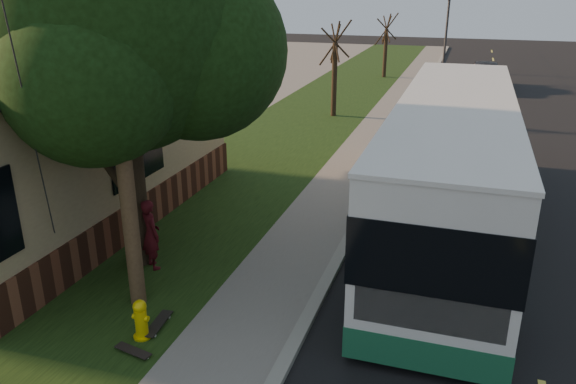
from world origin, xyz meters
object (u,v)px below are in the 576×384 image
object	(u,v)px
utility_pole	(113,65)
dumpster	(112,145)
skateboarder	(151,234)
traffic_signal	(447,25)
skateboard_main	(158,324)
fire_hydrant	(141,319)
transit_bus	(451,162)
leafy_tree	(121,24)
skateboard_spare	(133,351)
distant_car	(485,75)
bare_tree_far	(386,47)
bare_tree_near	(335,70)

from	to	relation	value
utility_pole	dumpster	size ratio (longest dim) A/B	5.49
skateboarder	dumpster	xyz separation A→B (m)	(-5.07, 6.00, -0.09)
traffic_signal	skateboard_main	distance (m)	33.91
fire_hydrant	dumpster	distance (m)	10.43
fire_hydrant	traffic_signal	bearing A→B (deg)	84.79
dumpster	transit_bus	bearing A→B (deg)	-9.25
transit_bus	leafy_tree	bearing A→B (deg)	-148.40
traffic_signal	skateboard_spare	bearing A→B (deg)	-94.98
traffic_signal	transit_bus	xyz separation A→B (m)	(1.69, -27.44, -1.38)
utility_pole	skateboard_spare	size ratio (longest dim) A/B	12.46
traffic_signal	distant_car	distance (m)	7.16
utility_pole	leafy_tree	xyz separation A→B (m)	(-0.87, 1.66, 0.54)
dumpster	skateboard_main	bearing A→B (deg)	-51.61
dumpster	bare_tree_far	bearing A→B (deg)	74.92
fire_hydrant	leafy_tree	xyz separation A→B (m)	(-1.57, 2.65, 4.73)
traffic_signal	transit_bus	size ratio (longest dim) A/B	0.44
traffic_signal	skateboarder	distance (m)	32.01
bare_tree_near	distant_car	world-z (taller)	bare_tree_near
leafy_tree	dumpster	xyz separation A→B (m)	(-4.66, 5.71, -4.40)
bare_tree_near	bare_tree_far	size ratio (longest dim) A/B	1.07
distant_car	bare_tree_far	bearing A→B (deg)	161.03
skateboard_main	distant_car	xyz separation A→B (m)	(5.69, 27.43, 0.68)
fire_hydrant	bare_tree_far	world-z (taller)	bare_tree_far
utility_pole	leafy_tree	bearing A→B (deg)	117.60
traffic_signal	leafy_tree	bearing A→B (deg)	-98.47
bare_tree_far	traffic_signal	xyz separation A→B (m)	(3.50, 4.00, 1.16)
leafy_tree	traffic_signal	distance (m)	31.76
skateboarder	dumpster	size ratio (longest dim) A/B	0.95
fire_hydrant	utility_pole	bearing A→B (deg)	125.38
bare_tree_near	skateboard_main	distance (m)	17.78
bare_tree_far	skateboard_main	bearing A→B (deg)	-89.03
utility_pole	distant_car	bearing A→B (deg)	76.37
bare_tree_far	transit_bus	distance (m)	24.01
skateboarder	distant_car	world-z (taller)	skateboarder
skateboard_main	leafy_tree	bearing A→B (deg)	126.17
bare_tree_near	transit_bus	bearing A→B (deg)	-63.56
bare_tree_near	transit_bus	xyz separation A→B (m)	(5.69, -11.44, -0.36)
transit_bus	traffic_signal	bearing A→B (deg)	93.52
traffic_signal	dumpster	xyz separation A→B (m)	(-9.33, -25.64, -2.40)
bare_tree_near	skateboarder	distance (m)	15.70
skateboarder	skateboard_main	world-z (taller)	skateboarder
traffic_signal	dumpster	distance (m)	27.39
transit_bus	dumpster	distance (m)	11.21
utility_pole	bare_tree_far	xyz separation A→B (m)	(0.31, 29.01, -2.63)
fire_hydrant	leafy_tree	distance (m)	5.65
bare_tree_far	skateboarder	distance (m)	27.68
utility_pole	distant_car	size ratio (longest dim) A/B	1.91
leafy_tree	distant_car	distance (m)	26.56
bare_tree_far	skateboard_spare	bearing A→B (deg)	-89.06
distant_car	skateboard_main	bearing A→B (deg)	-101.09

